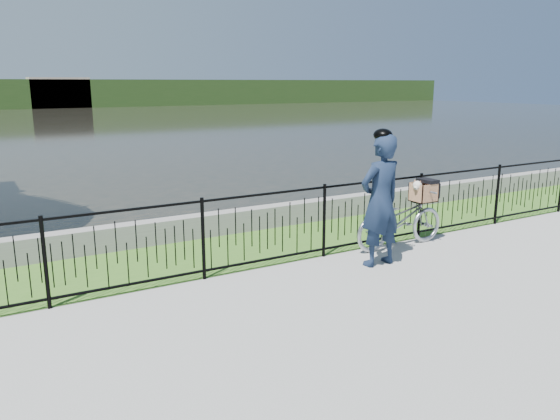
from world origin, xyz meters
TOP-DOWN VIEW (x-y plane):
  - ground at (0.00, 0.00)m, footprint 120.00×120.00m
  - grass_strip at (0.00, 2.60)m, footprint 60.00×2.00m
  - water at (0.00, 33.00)m, footprint 120.00×120.00m
  - quay_wall at (0.00, 3.60)m, footprint 60.00×0.30m
  - fence at (0.00, 1.60)m, footprint 14.00×0.06m
  - far_building_right at (6.00, 58.50)m, footprint 6.00×3.00m
  - bicycle_rig at (2.39, 1.40)m, footprint 1.77×0.62m
  - cyclist at (1.48, 0.88)m, footprint 0.73×0.50m

SIDE VIEW (x-z plane):
  - ground at x=0.00m, z-range 0.00..0.00m
  - water at x=0.00m, z-range 0.00..0.00m
  - grass_strip at x=0.00m, z-range 0.00..0.01m
  - quay_wall at x=0.00m, z-range 0.00..0.40m
  - bicycle_rig at x=2.39m, z-range -0.07..1.03m
  - fence at x=0.00m, z-range 0.00..1.15m
  - cyclist at x=1.48m, z-range -0.02..2.00m
  - far_building_right at x=6.00m, z-range 0.00..3.20m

